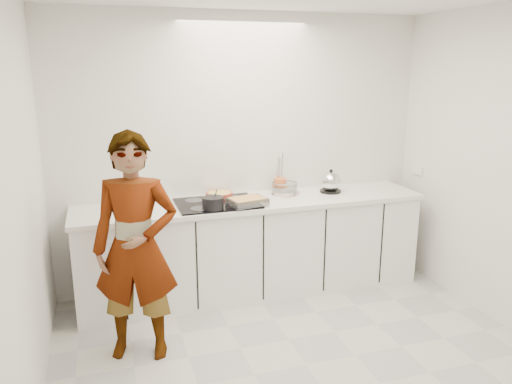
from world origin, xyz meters
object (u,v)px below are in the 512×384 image
object	(u,v)px
baking_dish	(247,201)
cook	(136,248)
hob	(217,203)
kettle	(331,182)
mixing_bowl	(285,189)
tart_dish	(219,194)
utensil_crock	(280,186)
saucepan	(213,203)

from	to	relation	value
baking_dish	cook	world-z (taller)	cook
hob	kettle	size ratio (longest dim) A/B	3.11
mixing_bowl	hob	bearing A→B (deg)	-168.10
tart_dish	baking_dish	distance (m)	0.39
hob	utensil_crock	size ratio (longest dim) A/B	4.76
utensil_crock	saucepan	bearing A→B (deg)	-154.13
saucepan	hob	bearing A→B (deg)	66.29
baking_dish	cook	size ratio (longest dim) A/B	0.22
saucepan	mixing_bowl	bearing A→B (deg)	22.58
tart_dish	cook	xyz separation A→B (m)	(-0.85, -0.92, -0.10)
kettle	utensil_crock	world-z (taller)	kettle
cook	tart_dish	bearing A→B (deg)	63.16
saucepan	kettle	distance (m)	1.26
saucepan	mixing_bowl	world-z (taller)	saucepan
mixing_bowl	cook	bearing A→B (deg)	-149.49
utensil_crock	cook	size ratio (longest dim) A/B	0.09
tart_dish	kettle	xyz separation A→B (m)	(1.09, -0.12, 0.06)
saucepan	utensil_crock	bearing A→B (deg)	25.87
tart_dish	baking_dish	xyz separation A→B (m)	(0.17, -0.35, 0.01)
baking_dish	kettle	size ratio (longest dim) A/B	1.57
tart_dish	cook	bearing A→B (deg)	-132.53
baking_dish	mixing_bowl	distance (m)	0.55
hob	mixing_bowl	xyz separation A→B (m)	(0.70, 0.15, 0.05)
mixing_bowl	utensil_crock	world-z (taller)	utensil_crock
kettle	cook	size ratio (longest dim) A/B	0.14
mixing_bowl	baking_dish	bearing A→B (deg)	-147.28
saucepan	utensil_crock	distance (m)	0.83
utensil_crock	kettle	bearing A→B (deg)	-12.51
mixing_bowl	tart_dish	bearing A→B (deg)	175.37
baking_dish	mixing_bowl	bearing A→B (deg)	32.72
utensil_crock	cook	bearing A→B (deg)	-147.83
tart_dish	mixing_bowl	size ratio (longest dim) A/B	1.04
utensil_crock	cook	distance (m)	1.71
tart_dish	utensil_crock	size ratio (longest dim) A/B	1.83
hob	saucepan	distance (m)	0.20
mixing_bowl	utensil_crock	size ratio (longest dim) A/B	1.76
hob	baking_dish	distance (m)	0.29
saucepan	baking_dish	world-z (taller)	saucepan
tart_dish	kettle	size ratio (longest dim) A/B	1.19
hob	saucepan	bearing A→B (deg)	-113.71
mixing_bowl	saucepan	bearing A→B (deg)	-157.42
baking_dish	kettle	bearing A→B (deg)	14.00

